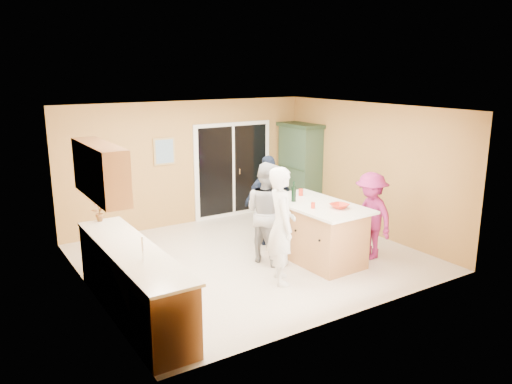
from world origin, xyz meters
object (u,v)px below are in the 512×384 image
green_hutch (300,169)px  woman_grey (267,212)px  kitchen_island (316,233)px  woman_navy (269,200)px  woman_white (282,226)px  woman_magenta (371,216)px

green_hutch → woman_grey: size_ratio=1.18×
kitchen_island → woman_navy: 1.20m
woman_navy → kitchen_island: bearing=107.9°
woman_grey → woman_navy: bearing=-52.1°
kitchen_island → woman_white: 1.23m
woman_white → woman_magenta: (1.90, 0.02, -0.15)m
woman_white → woman_grey: 0.90m
green_hutch → woman_magenta: (-0.74, -2.98, -0.23)m
green_hutch → woman_navy: 2.30m
woman_white → woman_navy: bearing=-5.5°
green_hutch → woman_grey: green_hutch is taller
woman_white → green_hutch: bearing=-18.9°
woman_white → woman_navy: woman_white is taller
kitchen_island → woman_white: bearing=-158.4°
woman_white → kitchen_island: bearing=-44.1°
woman_grey → woman_navy: 0.91m
kitchen_island → woman_white: woman_white is taller
woman_white → woman_grey: woman_white is taller
kitchen_island → woman_magenta: bearing=-28.9°
kitchen_island → green_hutch: bearing=56.2°
kitchen_island → woman_grey: size_ratio=1.12×
woman_white → woman_navy: (0.84, 1.57, -0.07)m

